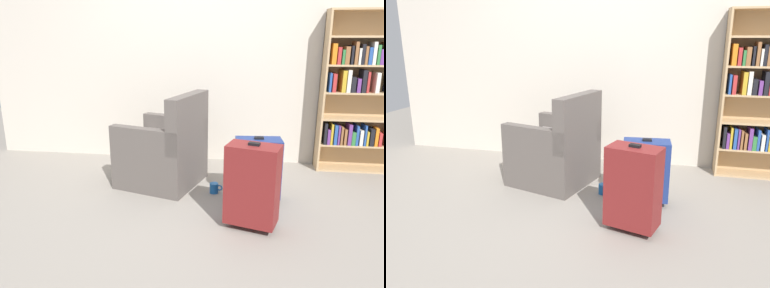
# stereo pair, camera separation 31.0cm
# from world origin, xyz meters

# --- Properties ---
(ground_plane) EXTENTS (8.92, 8.92, 0.00)m
(ground_plane) POSITION_xyz_m (0.00, 0.00, 0.00)
(ground_plane) COLOR gray
(back_wall) EXTENTS (5.10, 0.10, 2.60)m
(back_wall) POSITION_xyz_m (0.00, 1.68, 1.30)
(back_wall) COLOR beige
(back_wall) RESTS_ON ground
(bookshelf) EXTENTS (1.18, 0.25, 1.67)m
(bookshelf) POSITION_xyz_m (1.81, 1.50, 0.84)
(bookshelf) COLOR tan
(bookshelf) RESTS_ON ground
(armchair) EXTENTS (0.87, 0.87, 0.90)m
(armchair) POSITION_xyz_m (-0.31, 0.83, 0.32)
(armchair) COLOR #59514C
(armchair) RESTS_ON ground
(mug) EXTENTS (0.12, 0.08, 0.10)m
(mug) POSITION_xyz_m (0.19, 0.64, 0.05)
(mug) COLOR #1959A5
(mug) RESTS_ON ground
(suitcase_dark_red) EXTENTS (0.43, 0.32, 0.68)m
(suitcase_dark_red) POSITION_xyz_m (0.52, 0.02, 0.35)
(suitcase_dark_red) COLOR maroon
(suitcase_dark_red) RESTS_ON ground
(suitcase_navy_blue) EXTENTS (0.41, 0.24, 0.59)m
(suitcase_navy_blue) POSITION_xyz_m (0.58, 0.53, 0.31)
(suitcase_navy_blue) COLOR navy
(suitcase_navy_blue) RESTS_ON ground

